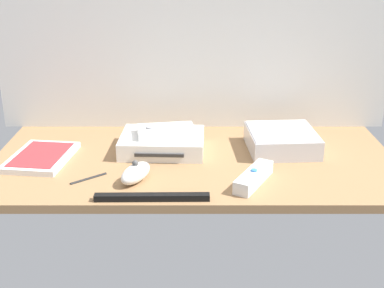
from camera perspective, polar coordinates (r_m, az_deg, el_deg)
name	(u,v)px	position (r cm, az deg, el deg)	size (l,w,h in cm)	color
ground_plane	(192,163)	(126.38, 0.00, -2.11)	(100.00, 48.00, 2.00)	#936D47
back_wall	(192,14)	(141.47, -0.04, 14.36)	(110.00, 1.20, 64.00)	silver
game_console	(160,143)	(130.31, -3.58, 0.12)	(21.64, 17.16, 4.40)	white
mini_computer	(280,140)	(132.69, 9.81, 0.44)	(18.04, 18.04, 5.30)	silver
game_case	(39,157)	(130.60, -16.79, -1.44)	(15.86, 20.54, 1.56)	white
remote_wand	(252,177)	(113.64, 6.71, -3.71)	(10.29, 14.70, 3.40)	white
remote_nunchuk	(134,173)	(114.29, -6.57, -3.26)	(8.32, 10.92, 5.10)	white
remote_classic_pad	(164,131)	(129.21, -3.18, 1.46)	(15.49, 10.18, 2.40)	white
sensor_bar	(150,197)	(106.33, -4.73, -5.98)	(24.00, 1.80, 1.40)	black
stylus_pen	(86,178)	(117.70, -11.77, -3.73)	(0.70, 0.70, 9.00)	black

